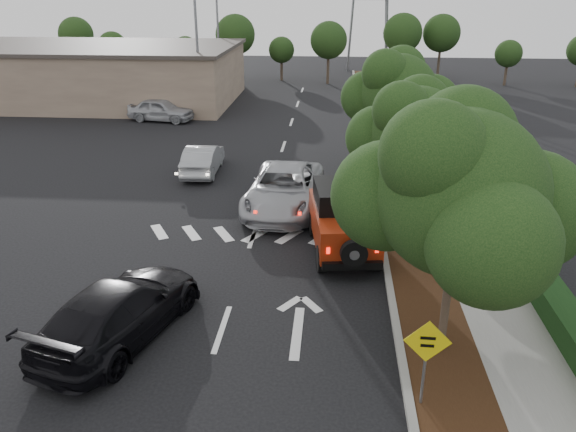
# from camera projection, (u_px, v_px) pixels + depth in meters

# --- Properties ---
(ground) EXTENTS (120.00, 120.00, 0.00)m
(ground) POSITION_uv_depth(u_px,v_px,m) (222.00, 329.00, 14.86)
(ground) COLOR black
(ground) RESTS_ON ground
(curb) EXTENTS (0.20, 70.00, 0.15)m
(curb) POSITION_uv_depth(u_px,v_px,m) (372.00, 183.00, 25.52)
(curb) COLOR #9E9B93
(curb) RESTS_ON ground
(planting_strip) EXTENTS (1.80, 70.00, 0.12)m
(planting_strip) POSITION_uv_depth(u_px,v_px,m) (394.00, 183.00, 25.45)
(planting_strip) COLOR black
(planting_strip) RESTS_ON ground
(sidewalk) EXTENTS (2.00, 70.00, 0.12)m
(sidewalk) POSITION_uv_depth(u_px,v_px,m) (437.00, 185.00, 25.30)
(sidewalk) COLOR gray
(sidewalk) RESTS_ON ground
(hedge) EXTENTS (0.80, 70.00, 0.80)m
(hedge) POSITION_uv_depth(u_px,v_px,m) (469.00, 178.00, 25.07)
(hedge) COLOR black
(hedge) RESTS_ON ground
(commercial_building) EXTENTS (22.00, 12.00, 4.00)m
(commercial_building) POSITION_uv_depth(u_px,v_px,m) (89.00, 74.00, 42.91)
(commercial_building) COLOR #7C6656
(commercial_building) RESTS_ON ground
(transmission_tower) EXTENTS (7.00, 4.00, 28.00)m
(transmission_tower) POSITION_uv_depth(u_px,v_px,m) (366.00, 71.00, 58.56)
(transmission_tower) COLOR slate
(transmission_tower) RESTS_ON ground
(street_tree_near) EXTENTS (3.80, 3.80, 5.92)m
(street_tree_near) POSITION_uv_depth(u_px,v_px,m) (440.00, 351.00, 13.97)
(street_tree_near) COLOR black
(street_tree_near) RESTS_ON ground
(street_tree_mid) EXTENTS (3.20, 3.20, 5.32)m
(street_tree_mid) POSITION_uv_depth(u_px,v_px,m) (408.00, 235.00, 20.41)
(street_tree_mid) COLOR black
(street_tree_mid) RESTS_ON ground
(street_tree_far) EXTENTS (3.40, 3.40, 5.62)m
(street_tree_far) POSITION_uv_depth(u_px,v_px,m) (392.00, 178.00, 26.39)
(street_tree_far) COLOR black
(street_tree_far) RESTS_ON ground
(light_pole_a) EXTENTS (2.00, 0.22, 9.00)m
(light_pole_a) POSITION_uv_depth(u_px,v_px,m) (201.00, 114.00, 39.28)
(light_pole_a) COLOR slate
(light_pole_a) RESTS_ON ground
(light_pole_b) EXTENTS (2.00, 0.22, 9.00)m
(light_pole_b) POSITION_uv_depth(u_px,v_px,m) (220.00, 85.00, 50.39)
(light_pole_b) COLOR slate
(light_pole_b) RESTS_ON ground
(red_jeep) EXTENTS (2.47, 4.58, 2.27)m
(red_jeep) POSITION_uv_depth(u_px,v_px,m) (342.00, 218.00, 18.91)
(red_jeep) COLOR black
(red_jeep) RESTS_ON ground
(silver_suv_ahead) EXTENTS (3.15, 6.16, 1.66)m
(silver_suv_ahead) POSITION_uv_depth(u_px,v_px,m) (284.00, 189.00, 22.52)
(silver_suv_ahead) COLOR #A7A9AF
(silver_suv_ahead) RESTS_ON ground
(black_suv_oncoming) EXTENTS (3.56, 5.73, 1.55)m
(black_suv_oncoming) POSITION_uv_depth(u_px,v_px,m) (120.00, 310.00, 14.28)
(black_suv_oncoming) COLOR black
(black_suv_oncoming) RESTS_ON ground
(silver_sedan_oncoming) EXTENTS (1.60, 4.20, 1.37)m
(silver_sedan_oncoming) POSITION_uv_depth(u_px,v_px,m) (203.00, 159.00, 26.84)
(silver_sedan_oncoming) COLOR #9A9CA1
(silver_sedan_oncoming) RESTS_ON ground
(parked_suv) EXTENTS (4.58, 2.47, 1.48)m
(parked_suv) POSITION_uv_depth(u_px,v_px,m) (161.00, 110.00, 36.96)
(parked_suv) COLOR #A8AAAF
(parked_suv) RESTS_ON ground
(speed_hump_sign) EXTENTS (0.98, 0.09, 2.09)m
(speed_hump_sign) POSITION_uv_depth(u_px,v_px,m) (426.00, 352.00, 11.56)
(speed_hump_sign) COLOR slate
(speed_hump_sign) RESTS_ON ground
(terracotta_planter) EXTENTS (0.72, 0.72, 1.25)m
(terracotta_planter) POSITION_uv_depth(u_px,v_px,m) (454.00, 251.00, 17.27)
(terracotta_planter) COLOR brown
(terracotta_planter) RESTS_ON ground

